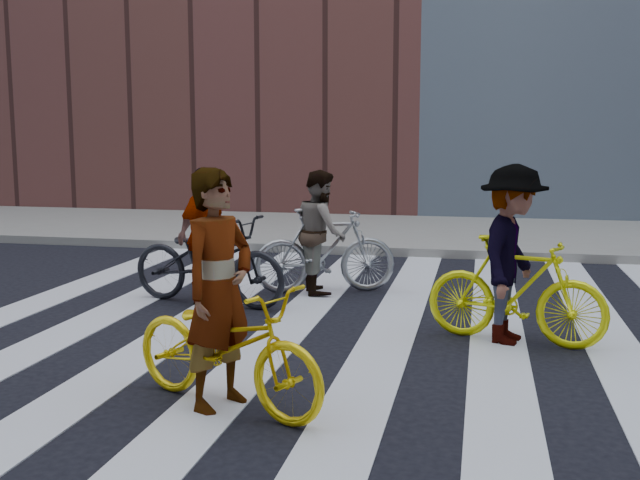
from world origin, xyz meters
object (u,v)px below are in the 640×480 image
(rider_left, at_px, (219,290))
(rider_rear, at_px, (204,236))
(bike_dark_rear, at_px, (208,260))
(rider_right, at_px, (512,255))
(bike_silver_mid, at_px, (325,250))
(rider_mid, at_px, (321,232))
(bike_yellow_right, at_px, (516,290))
(bike_yellow_left, at_px, (226,345))

(rider_left, relative_size, rider_rear, 1.09)
(bike_dark_rear, height_order, rider_right, rider_right)
(bike_silver_mid, distance_m, rider_mid, 0.25)
(bike_silver_mid, relative_size, bike_dark_rear, 0.89)
(bike_silver_mid, xyz_separation_m, rider_mid, (-0.05, 0.00, 0.25))
(bike_silver_mid, relative_size, rider_right, 1.04)
(bike_yellow_right, bearing_deg, bike_silver_mid, 65.53)
(bike_yellow_right, distance_m, rider_rear, 3.77)
(bike_yellow_left, xyz_separation_m, bike_silver_mid, (-0.12, 4.20, 0.07))
(bike_yellow_left, xyz_separation_m, rider_rear, (-1.42, 3.25, 0.35))
(rider_right, bearing_deg, rider_mid, 65.53)
(bike_dark_rear, distance_m, rider_right, 3.68)
(rider_mid, bearing_deg, bike_dark_rear, 108.81)
(bike_silver_mid, bearing_deg, bike_yellow_right, -148.79)
(bike_silver_mid, bearing_deg, bike_dark_rear, 107.68)
(bike_silver_mid, xyz_separation_m, bike_yellow_right, (2.34, -1.91, -0.02))
(bike_yellow_right, relative_size, rider_mid, 1.11)
(bike_yellow_right, height_order, rider_rear, rider_rear)
(rider_mid, bearing_deg, rider_right, -148.79)
(bike_yellow_left, bearing_deg, bike_yellow_right, -20.33)
(bike_yellow_right, distance_m, bike_dark_rear, 3.71)
(rider_mid, relative_size, rider_rear, 0.96)
(rider_right, bearing_deg, bike_silver_mid, 64.93)
(bike_yellow_left, height_order, bike_silver_mid, bike_silver_mid)
(rider_mid, bearing_deg, bike_yellow_right, -148.20)
(bike_yellow_left, height_order, rider_right, rider_right)
(bike_yellow_left, distance_m, bike_yellow_right, 3.19)
(bike_yellow_left, height_order, rider_left, rider_left)
(bike_yellow_right, height_order, bike_dark_rear, bike_dark_rear)
(bike_yellow_left, relative_size, rider_mid, 1.15)
(bike_silver_mid, height_order, bike_dark_rear, bike_silver_mid)
(rider_left, bearing_deg, bike_dark_rear, 45.87)
(bike_yellow_left, bearing_deg, rider_mid, 26.07)
(bike_silver_mid, relative_size, bike_yellow_right, 1.04)
(rider_mid, bearing_deg, rider_left, 162.07)
(bike_yellow_right, distance_m, rider_mid, 3.07)
(bike_yellow_right, bearing_deg, rider_rear, 90.01)
(bike_yellow_left, height_order, rider_rear, rider_rear)
(bike_silver_mid, bearing_deg, rider_mid, 70.47)
(bike_yellow_right, xyz_separation_m, bike_dark_rear, (-3.59, 0.96, 0.01))
(rider_mid, height_order, rider_right, rider_right)
(bike_silver_mid, distance_m, rider_right, 3.00)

